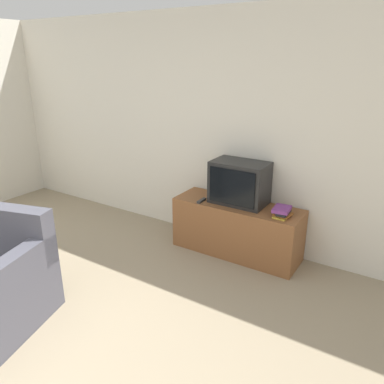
{
  "coord_description": "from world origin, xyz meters",
  "views": [
    {
      "loc": [
        2.33,
        -0.71,
        2.1
      ],
      "look_at": [
        0.34,
        2.43,
        0.75
      ],
      "focal_mm": 35.0,
      "sensor_mm": 36.0,
      "label": 1
    }
  ],
  "objects_px": {
    "television": "(239,183)",
    "book_stack": "(282,212)",
    "remote_on_stand": "(201,201)",
    "tv_stand": "(237,229)"
  },
  "relations": [
    {
      "from": "remote_on_stand",
      "to": "book_stack",
      "type": "bearing_deg",
      "value": 5.44
    },
    {
      "from": "book_stack",
      "to": "remote_on_stand",
      "type": "bearing_deg",
      "value": -174.56
    },
    {
      "from": "television",
      "to": "remote_on_stand",
      "type": "height_order",
      "value": "television"
    },
    {
      "from": "tv_stand",
      "to": "book_stack",
      "type": "height_order",
      "value": "book_stack"
    },
    {
      "from": "tv_stand",
      "to": "book_stack",
      "type": "distance_m",
      "value": 0.63
    },
    {
      "from": "television",
      "to": "book_stack",
      "type": "xyz_separation_m",
      "value": [
        0.53,
        -0.11,
        -0.18
      ]
    },
    {
      "from": "tv_stand",
      "to": "remote_on_stand",
      "type": "distance_m",
      "value": 0.5
    },
    {
      "from": "tv_stand",
      "to": "television",
      "type": "bearing_deg",
      "value": 106.2
    },
    {
      "from": "tv_stand",
      "to": "television",
      "type": "relative_size",
      "value": 2.36
    },
    {
      "from": "tv_stand",
      "to": "remote_on_stand",
      "type": "xyz_separation_m",
      "value": [
        -0.37,
        -0.15,
        0.31
      ]
    }
  ]
}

